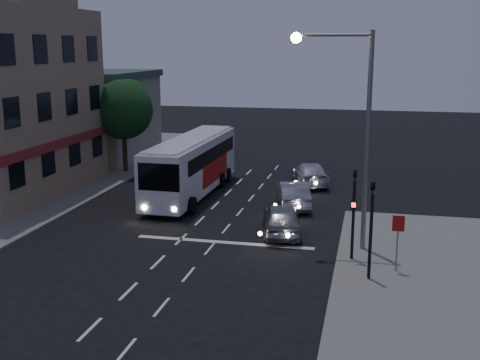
% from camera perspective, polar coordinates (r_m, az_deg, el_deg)
% --- Properties ---
extents(ground, '(120.00, 120.00, 0.00)m').
position_cam_1_polar(ground, '(25.49, -7.02, -6.98)').
color(ground, black).
extents(sidewalk_far, '(12.00, 50.00, 0.12)m').
position_cam_1_polar(sidewalk_far, '(38.16, -21.59, -1.06)').
color(sidewalk_far, slate).
rests_on(sidewalk_far, ground).
extents(road_markings, '(8.00, 30.55, 0.01)m').
position_cam_1_polar(road_markings, '(28.11, -2.28, -4.99)').
color(road_markings, silver).
rests_on(road_markings, ground).
extents(tour_bus, '(2.63, 11.09, 3.39)m').
position_cam_1_polar(tour_bus, '(34.67, -4.60, 1.49)').
color(tour_bus, white).
rests_on(tour_bus, ground).
extents(car_suv, '(2.47, 4.46, 1.44)m').
position_cam_1_polar(car_suv, '(27.79, 3.97, -3.69)').
color(car_suv, gray).
rests_on(car_suv, ground).
extents(car_sedan_a, '(2.46, 4.52, 1.41)m').
position_cam_1_polar(car_sedan_a, '(32.43, 5.05, -1.34)').
color(car_sedan_a, '#9C9CA6').
rests_on(car_sedan_a, ground).
extents(car_sedan_b, '(2.94, 4.96, 1.35)m').
position_cam_1_polar(car_sedan_b, '(37.86, 6.67, 0.61)').
color(car_sedan_b, silver).
rests_on(car_sedan_b, ground).
extents(traffic_signal_main, '(0.25, 0.35, 4.10)m').
position_cam_1_polar(traffic_signal_main, '(24.15, 10.74, -2.21)').
color(traffic_signal_main, black).
rests_on(traffic_signal_main, sidewalk_near).
extents(traffic_signal_side, '(0.18, 0.15, 4.10)m').
position_cam_1_polar(traffic_signal_side, '(22.23, 12.36, -3.58)').
color(traffic_signal_side, black).
rests_on(traffic_signal_side, sidewalk_near).
extents(regulatory_sign, '(0.45, 0.12, 2.20)m').
position_cam_1_polar(regulatory_sign, '(23.42, 14.74, -4.98)').
color(regulatory_sign, slate).
rests_on(regulatory_sign, sidewalk_near).
extents(streetlight, '(3.32, 0.44, 9.00)m').
position_cam_1_polar(streetlight, '(24.95, 10.58, 6.02)').
color(streetlight, slate).
rests_on(streetlight, sidewalk_near).
extents(low_building_north, '(9.40, 9.40, 6.50)m').
position_cam_1_polar(low_building_north, '(48.06, -14.44, 6.13)').
color(low_building_north, gray).
rests_on(low_building_north, sidewalk_far).
extents(street_tree, '(4.00, 4.00, 6.20)m').
position_cam_1_polar(street_tree, '(41.22, -11.03, 6.82)').
color(street_tree, black).
rests_on(street_tree, sidewalk_far).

